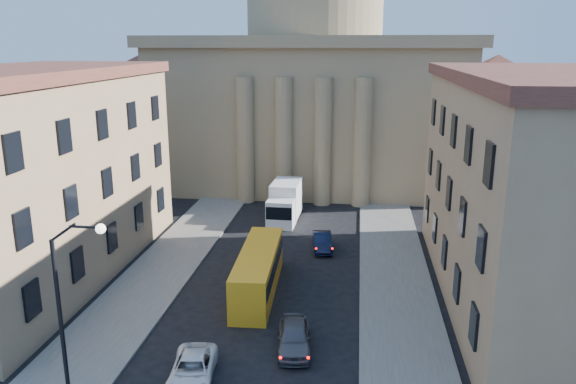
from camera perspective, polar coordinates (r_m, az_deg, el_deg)
sidewalk_left at (r=38.10m, az=-15.52°, el=-10.82°), size 5.00×60.00×0.15m
sidewalk_right at (r=35.53m, az=11.40°, el=-12.51°), size 5.00×60.00×0.15m
church at (r=69.33m, az=2.63°, el=11.26°), size 68.02×28.76×36.60m
building_left at (r=42.98m, az=-24.69°, el=1.66°), size 11.60×26.60×14.70m
building_right at (r=38.32m, az=24.33°, el=0.23°), size 11.60×26.60×14.70m
street_lamp at (r=27.19m, az=-21.34°, el=-9.98°), size 2.62×0.44×8.83m
car_left_mid at (r=29.47m, az=-9.68°, el=-17.35°), size 2.67×4.79×1.27m
car_right_far at (r=31.61m, az=0.62°, el=-14.47°), size 2.31×4.62×1.51m
car_right_distant at (r=45.75m, az=3.51°, el=-5.04°), size 1.96×4.29×1.36m
city_bus at (r=37.99m, az=-3.05°, el=-7.92°), size 2.73×10.23×2.86m
box_truck at (r=52.89m, az=-0.33°, el=-1.12°), size 2.71×6.46×3.50m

